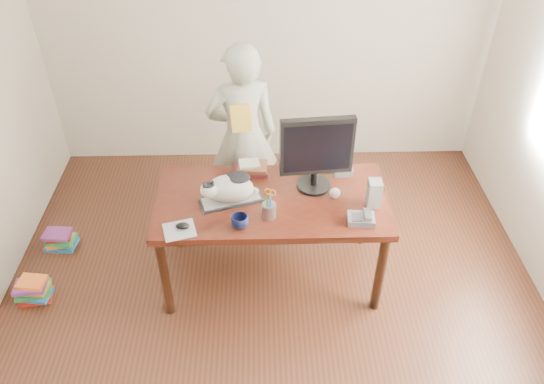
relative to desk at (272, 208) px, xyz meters
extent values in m
plane|color=black|center=(0.00, -0.68, -0.60)|extent=(4.50, 4.50, 0.00)
plane|color=white|center=(0.00, 1.57, 0.75)|extent=(4.00, 0.00, 4.00)
cube|color=black|center=(0.00, -0.08, 0.12)|extent=(1.60, 0.80, 0.05)
cylinder|color=black|center=(-0.74, -0.42, -0.25)|extent=(0.07, 0.07, 0.70)
cylinder|color=black|center=(0.74, -0.42, -0.25)|extent=(0.07, 0.07, 0.70)
cylinder|color=black|center=(-0.74, 0.26, -0.25)|extent=(0.07, 0.07, 0.70)
cylinder|color=black|center=(0.74, 0.26, -0.25)|extent=(0.07, 0.07, 0.70)
cube|color=black|center=(0.00, 0.28, -0.20)|extent=(1.45, 0.03, 0.50)
cube|color=black|center=(-0.28, -0.10, 0.16)|extent=(0.45, 0.28, 0.02)
cube|color=#B7B7BC|center=(-0.28, -0.10, 0.17)|extent=(0.41, 0.24, 0.00)
ellipsoid|color=silver|center=(-0.28, -0.10, 0.26)|extent=(0.36, 0.28, 0.20)
ellipsoid|color=silver|center=(-0.42, -0.16, 0.30)|extent=(0.14, 0.14, 0.11)
ellipsoid|color=black|center=(-0.42, -0.16, 0.34)|extent=(0.10, 0.09, 0.04)
cone|color=black|center=(-0.44, -0.18, 0.36)|extent=(0.07, 0.07, 0.07)
cone|color=black|center=(-0.39, -0.16, 0.36)|extent=(0.07, 0.06, 0.07)
ellipsoid|color=black|center=(-0.23, -0.08, 0.34)|extent=(0.20, 0.18, 0.04)
cylinder|color=silver|center=(-0.15, -0.01, 0.19)|extent=(0.12, 0.11, 0.04)
cylinder|color=black|center=(0.30, 0.06, 0.16)|extent=(0.26, 0.26, 0.02)
cylinder|color=black|center=(0.30, 0.06, 0.22)|extent=(0.05, 0.05, 0.11)
cube|color=black|center=(0.30, 0.04, 0.50)|extent=(0.50, 0.10, 0.42)
cube|color=black|center=(0.31, 0.01, 0.50)|extent=(0.45, 0.04, 0.35)
cylinder|color=gray|center=(-0.02, -0.26, 0.20)|extent=(0.12, 0.12, 0.10)
cylinder|color=black|center=(-0.04, -0.25, 0.29)|extent=(0.04, 0.03, 0.15)
cylinder|color=#0C57B5|center=(-0.01, -0.28, 0.29)|extent=(0.03, 0.03, 0.15)
cylinder|color=#AE1D18|center=(-0.02, -0.24, 0.29)|extent=(0.02, 0.04, 0.15)
cylinder|color=#1A862E|center=(-0.04, -0.27, 0.29)|extent=(0.02, 0.04, 0.16)
cylinder|color=#B1B1B6|center=(-0.02, -0.27, 0.30)|extent=(0.01, 0.03, 0.11)
cylinder|color=#B1B1B6|center=(-0.01, -0.27, 0.30)|extent=(0.02, 0.02, 0.11)
torus|color=orange|center=(-0.03, -0.27, 0.36)|extent=(0.05, 0.03, 0.05)
torus|color=orange|center=(0.00, -0.28, 0.36)|extent=(0.05, 0.03, 0.05)
cube|color=#B3B8C0|center=(-0.60, -0.38, 0.15)|extent=(0.24, 0.23, 0.00)
ellipsoid|color=black|center=(-0.58, -0.36, 0.17)|extent=(0.10, 0.08, 0.04)
imported|color=black|center=(-0.21, -0.36, 0.19)|extent=(0.16, 0.16, 0.09)
cube|color=#5F5E63|center=(0.58, -0.33, 0.17)|extent=(0.19, 0.14, 0.04)
cube|color=#414143|center=(0.55, -0.34, 0.19)|extent=(0.08, 0.09, 0.01)
cube|color=#B1B1B6|center=(0.62, -0.32, 0.20)|extent=(0.06, 0.15, 0.05)
cube|color=#A1A1A3|center=(0.68, -0.16, 0.25)|extent=(0.09, 0.10, 0.20)
sphere|color=beige|center=(0.43, -0.07, 0.19)|extent=(0.08, 0.08, 0.08)
cube|color=#471318|center=(-0.14, 0.23, 0.17)|extent=(0.24, 0.18, 0.04)
cube|color=brown|center=(-0.13, 0.23, 0.20)|extent=(0.22, 0.17, 0.03)
cube|color=white|center=(-0.16, 0.23, 0.23)|extent=(0.16, 0.13, 0.02)
cube|color=#5F5E63|center=(0.53, 0.24, 0.17)|extent=(0.14, 0.19, 0.05)
cube|color=#414143|center=(0.53, 0.22, 0.20)|extent=(0.09, 0.09, 0.01)
imported|color=silver|center=(-0.22, 0.67, 0.18)|extent=(0.63, 0.48, 1.57)
cube|color=gold|center=(-0.22, 0.50, 0.45)|extent=(0.16, 0.12, 0.21)
cube|color=#A51F17|center=(-1.75, -0.28, -0.59)|extent=(0.25, 0.19, 0.03)
cube|color=#1C63A9|center=(-1.74, -0.28, -0.56)|extent=(0.23, 0.18, 0.03)
cube|color=#298A3E|center=(-1.76, -0.27, -0.53)|extent=(0.27, 0.22, 0.03)
cube|color=gold|center=(-1.75, -0.28, -0.49)|extent=(0.21, 0.16, 0.03)
cube|color=#753482|center=(-1.76, -0.29, -0.46)|extent=(0.23, 0.17, 0.03)
cube|color=orange|center=(-1.74, -0.27, -0.43)|extent=(0.21, 0.17, 0.03)
cube|color=#1C63A9|center=(-1.72, 0.27, -0.59)|extent=(0.25, 0.19, 0.03)
cube|color=orange|center=(-1.73, 0.28, -0.55)|extent=(0.22, 0.19, 0.03)
cube|color=#298A3E|center=(-1.71, 0.27, -0.52)|extent=(0.24, 0.19, 0.03)
cube|color=#A51F17|center=(-1.72, 0.28, -0.49)|extent=(0.21, 0.16, 0.03)
cube|color=#753482|center=(-1.73, 0.27, -0.46)|extent=(0.22, 0.17, 0.03)
camera|label=1|loc=(-0.07, -2.91, 2.46)|focal=35.00mm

